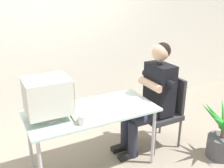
% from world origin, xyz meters
% --- Properties ---
extents(ground_plane, '(12.00, 12.00, 0.00)m').
position_xyz_m(ground_plane, '(0.00, 0.00, 0.00)').
color(ground_plane, gray).
extents(wall_back, '(8.00, 0.10, 3.00)m').
position_xyz_m(wall_back, '(0.30, 1.40, 1.50)').
color(wall_back, silver).
rests_on(wall_back, ground_plane).
extents(desk, '(1.37, 0.65, 0.71)m').
position_xyz_m(desk, '(0.00, 0.00, 0.65)').
color(desk, '#B7B7BC').
rests_on(desk, ground_plane).
extents(crt_monitor, '(0.43, 0.34, 0.41)m').
position_xyz_m(crt_monitor, '(-0.44, 0.01, 0.95)').
color(crt_monitor, silver).
rests_on(crt_monitor, desk).
extents(keyboard, '(0.19, 0.44, 0.03)m').
position_xyz_m(keyboard, '(-0.16, -0.02, 0.72)').
color(keyboard, beige).
rests_on(keyboard, desk).
extents(office_chair, '(0.45, 0.45, 0.89)m').
position_xyz_m(office_chair, '(1.00, 0.04, 0.49)').
color(office_chair, '#4C4C51').
rests_on(office_chair, ground_plane).
extents(person_seated, '(0.71, 0.57, 1.34)m').
position_xyz_m(person_seated, '(0.81, 0.04, 0.72)').
color(person_seated, black).
rests_on(person_seated, ground_plane).
extents(potted_plant, '(0.59, 0.64, 0.71)m').
position_xyz_m(potted_plant, '(1.43, -0.53, 0.30)').
color(potted_plant, '#4C4C51').
rests_on(potted_plant, ground_plane).
extents(desk_mug, '(0.09, 0.10, 0.10)m').
position_xyz_m(desk_mug, '(-0.19, -0.24, 0.76)').
color(desk_mug, white).
rests_on(desk_mug, desk).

